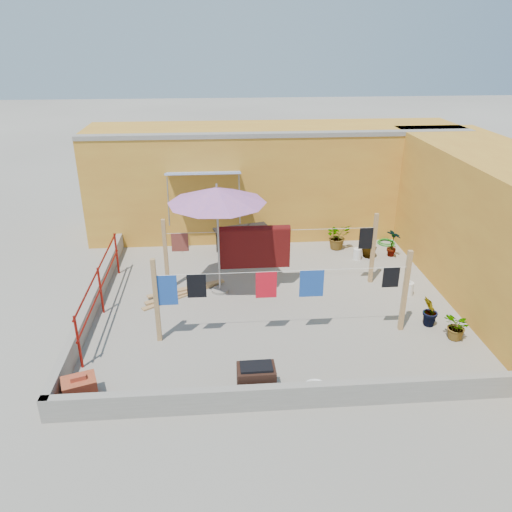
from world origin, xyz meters
name	(u,v)px	position (x,y,z in m)	size (l,w,h in m)	color
ground	(274,301)	(0.00, 0.00, 0.00)	(80.00, 80.00, 0.00)	#9E998E
wall_back	(274,179)	(0.50, 4.69, 1.61)	(11.00, 3.27, 3.21)	gold
wall_right	(503,230)	(5.20, 0.00, 1.60)	(2.40, 9.00, 3.20)	gold
parapet_front	(299,396)	(0.00, -3.58, 0.22)	(8.30, 0.16, 0.44)	gray
parapet_left	(94,300)	(-4.08, 0.00, 0.22)	(0.16, 7.30, 0.44)	gray
red_railing	(100,284)	(-3.85, -0.20, 0.72)	(0.05, 4.20, 1.10)	maroon
clothesline_rig	(257,252)	(-0.36, 0.55, 1.01)	(5.09, 2.35, 1.80)	tan
patio_umbrella	(217,196)	(-1.25, 0.57, 2.40)	(2.71, 2.71, 2.67)	gray
outdoor_table	(243,231)	(-0.56, 2.85, 0.65)	(1.68, 1.14, 0.72)	black
brick_stack	(80,389)	(-3.66, -3.10, 0.21)	(0.65, 0.56, 0.48)	#A93E27
lumber_pile	(183,293)	(-2.13, 0.48, 0.06)	(1.90, 1.25, 0.12)	tan
brazier	(256,380)	(-0.68, -3.20, 0.28)	(0.66, 0.44, 0.59)	black
white_basin	(316,388)	(0.36, -3.20, 0.04)	(0.46, 0.46, 0.08)	silver
water_jug_a	(408,289)	(3.20, 0.06, 0.16)	(0.24, 0.24, 0.37)	silver
water_jug_b	(357,254)	(2.53, 2.17, 0.16)	(0.23, 0.23, 0.36)	silver
green_hose	(386,242)	(3.70, 3.20, 0.04)	(0.52, 0.52, 0.08)	#1B7C1B
plant_back_a	(338,236)	(2.16, 2.95, 0.38)	(0.69, 0.60, 0.76)	#195A19
plant_back_b	(369,244)	(2.90, 2.30, 0.37)	(0.41, 0.41, 0.74)	#195A19
plant_right_a	(393,243)	(3.54, 2.29, 0.41)	(0.43, 0.29, 0.82)	#195A19
plant_right_b	(430,311)	(3.14, -1.33, 0.36)	(0.39, 0.32, 0.71)	#195A19
plant_right_c	(458,327)	(3.49, -1.86, 0.29)	(0.53, 0.46, 0.59)	#195A19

